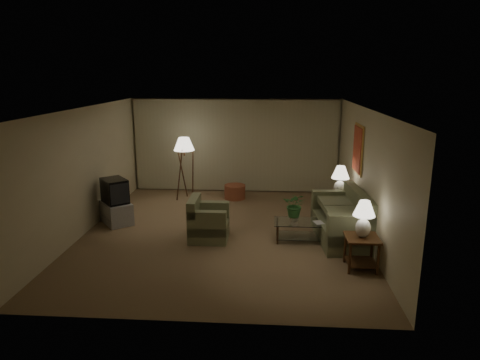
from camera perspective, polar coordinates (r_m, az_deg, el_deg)
name	(u,v)px	position (r m, az deg, el deg)	size (l,w,h in m)	color
ground	(223,232)	(9.49, -2.26, -6.96)	(7.00, 7.00, 0.00)	olive
room_shell	(230,143)	(10.49, -1.35, 4.99)	(6.04, 7.02, 2.72)	beige
sofa	(341,221)	(9.19, 13.30, -5.34)	(2.00, 1.22, 0.83)	gray
armchair	(209,223)	(9.04, -4.16, -5.71)	(0.86, 0.82, 0.71)	gray
side_table_near	(362,247)	(7.98, 15.90, -8.53)	(0.58, 0.58, 0.60)	#3A1F10
side_table_far	(339,204)	(10.39, 13.03, -3.13)	(0.48, 0.40, 0.60)	#3A1F10
table_lamp_near	(364,216)	(7.78, 16.19, -4.60)	(0.39, 0.39, 0.67)	silver
table_lamp_far	(340,178)	(10.22, 13.23, 0.22)	(0.41, 0.41, 0.72)	silver
coffee_table	(302,228)	(9.04, 8.22, -6.33)	(1.14, 0.62, 0.41)	silver
tv_cabinet	(116,212)	(10.39, -16.18, -4.18)	(0.95, 0.99, 0.50)	#B2B2B4
crt_tv	(115,191)	(10.24, -16.38, -1.38)	(0.77, 0.80, 0.56)	black
floor_lamp	(185,167)	(11.77, -7.38, 1.69)	(0.56, 0.56, 1.72)	#3A1F10
ottoman	(235,192)	(11.89, -0.70, -1.57)	(0.58, 0.58, 0.39)	#984B33
vase	(295,218)	(8.96, 7.31, -5.01)	(0.15, 0.15, 0.16)	white
flowers	(295,202)	(8.85, 7.38, -2.94)	(0.47, 0.41, 0.52)	#327032
book	(315,223)	(8.92, 9.91, -5.68)	(0.18, 0.25, 0.02)	olive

